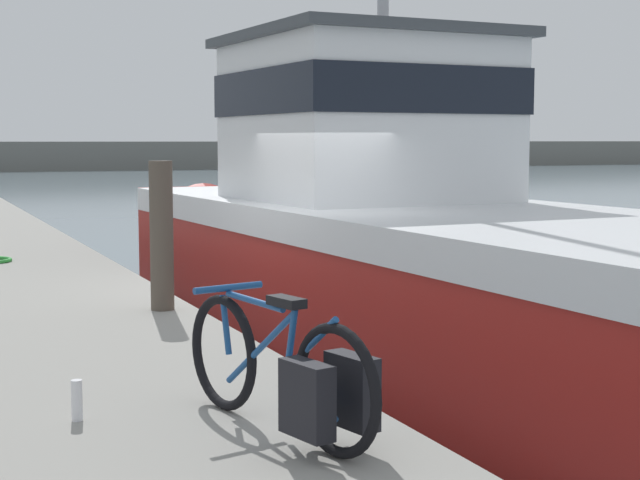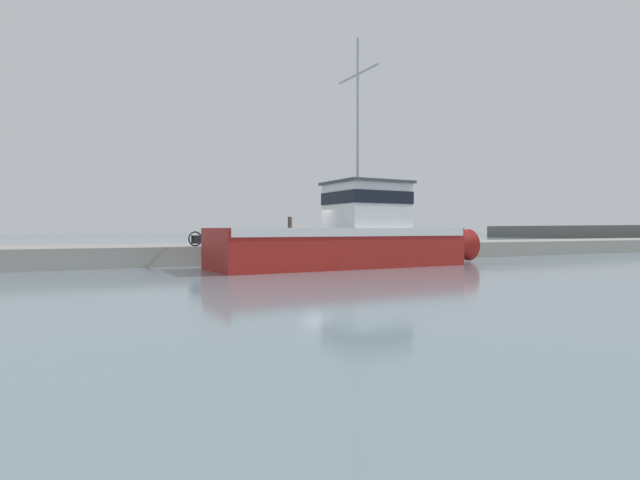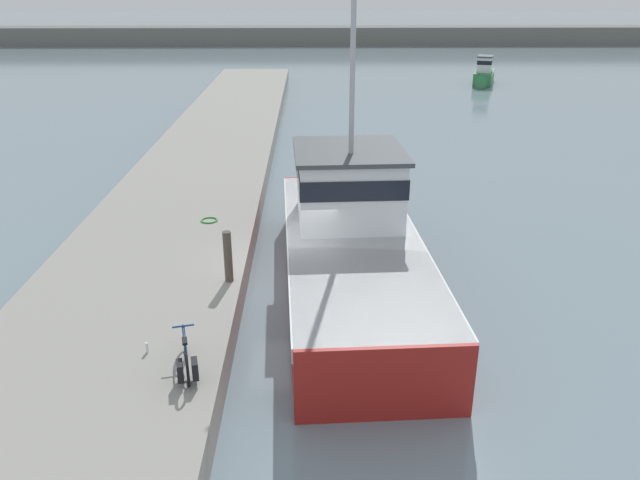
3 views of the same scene
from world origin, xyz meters
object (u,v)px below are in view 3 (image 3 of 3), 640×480
fishing_boat_main (351,240)px  boat_blue_far (484,74)px  mooring_post (228,257)px  water_bottle_on_curb (147,348)px  bicycle_touring (186,359)px

fishing_boat_main → boat_blue_far: 38.68m
mooring_post → boat_blue_far: bearing=66.4°
mooring_post → water_bottle_on_curb: (-1.33, -3.34, -0.57)m
mooring_post → water_bottle_on_curb: size_ratio=5.92×
fishing_boat_main → mooring_post: 3.61m
fishing_boat_main → mooring_post: fishing_boat_main is taller
water_bottle_on_curb → boat_blue_far: bearing=66.6°
fishing_boat_main → boat_blue_far: bearing=67.1°
boat_blue_far → water_bottle_on_curb: (-17.86, -41.24, 0.12)m
fishing_boat_main → boat_blue_far: fishing_boat_main is taller
water_bottle_on_curb → mooring_post: bearing=68.3°
boat_blue_far → bicycle_touring: boat_blue_far is taller
boat_blue_far → bicycle_touring: 45.28m
fishing_boat_main → water_bottle_on_curb: (-4.57, -4.92, -0.36)m
fishing_boat_main → water_bottle_on_curb: 6.72m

